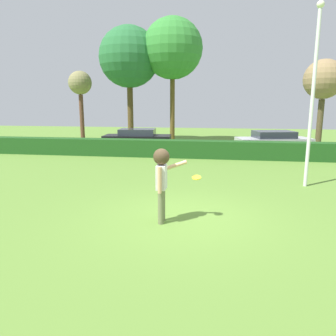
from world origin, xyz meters
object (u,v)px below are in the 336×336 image
at_px(parked_car_black, 138,138).
at_px(parked_car_silver, 273,141).
at_px(frisbee, 197,177).
at_px(bare_elm_tree, 80,85).
at_px(oak_tree, 173,49).
at_px(maple_tree, 324,80).
at_px(birch_tree, 129,58).
at_px(person, 162,174).
at_px(lamppost, 313,88).

bearing_deg(parked_car_black, parked_car_silver, -2.30).
bearing_deg(frisbee, bare_elm_tree, 121.60).
bearing_deg(parked_car_silver, oak_tree, 148.63).
bearing_deg(maple_tree, birch_tree, 169.27).
bearing_deg(maple_tree, person, -118.30).
xyz_separation_m(lamppost, birch_tree, (-9.53, 11.91, 2.72)).
bearing_deg(person, frisbee, 22.13).
height_order(person, oak_tree, oak_tree).
height_order(person, birch_tree, birch_tree).
xyz_separation_m(frisbee, maple_tree, (6.60, 13.42, 3.09)).
height_order(lamppost, bare_elm_tree, lamppost).
bearing_deg(oak_tree, person, -82.74).
distance_m(parked_car_silver, bare_elm_tree, 14.80).
height_order(parked_car_silver, maple_tree, maple_tree).
distance_m(parked_car_black, oak_tree, 7.13).
bearing_deg(person, birch_tree, 107.83).
distance_m(person, parked_car_black, 13.10).
bearing_deg(maple_tree, oak_tree, 165.43).
distance_m(lamppost, parked_car_silver, 8.42).
xyz_separation_m(person, birch_tree, (-5.19, 16.13, 4.84)).
xyz_separation_m(maple_tree, bare_elm_tree, (-16.61, 2.85, 0.03)).
bearing_deg(parked_car_silver, bare_elm_tree, 162.24).
xyz_separation_m(parked_car_black, birch_tree, (-1.42, 3.59, 5.35)).
xyz_separation_m(frisbee, parked_car_silver, (3.69, 11.88, -0.39)).
relative_size(parked_car_black, maple_tree, 0.80).
bearing_deg(maple_tree, parked_car_silver, -152.21).
distance_m(lamppost, maple_tree, 10.04).
height_order(frisbee, bare_elm_tree, bare_elm_tree).
bearing_deg(parked_car_black, frisbee, -69.48).
distance_m(lamppost, birch_tree, 15.50).
xyz_separation_m(lamppost, maple_tree, (3.06, 9.53, 0.84)).
xyz_separation_m(parked_car_black, maple_tree, (11.17, 1.20, 3.48)).
height_order(bare_elm_tree, birch_tree, birch_tree).
bearing_deg(birch_tree, lamppost, -51.34).
distance_m(bare_elm_tree, birch_tree, 4.45).
relative_size(lamppost, parked_car_black, 1.39).
relative_size(frisbee, parked_car_silver, 0.05).
distance_m(person, parked_car_silver, 13.02).
distance_m(frisbee, bare_elm_tree, 19.35).
xyz_separation_m(frisbee, bare_elm_tree, (-10.01, 16.27, 3.12)).
bearing_deg(birch_tree, bare_elm_tree, 173.37).
bearing_deg(person, parked_car_black, 106.74).
relative_size(person, oak_tree, 0.21).
distance_m(parked_car_black, bare_elm_tree, 7.63).
bearing_deg(lamppost, maple_tree, 72.22).
height_order(person, lamppost, lamppost).
relative_size(frisbee, birch_tree, 0.03).
distance_m(person, maple_tree, 15.89).
height_order(parked_car_black, bare_elm_tree, bare_elm_tree).
relative_size(parked_car_silver, bare_elm_tree, 0.86).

